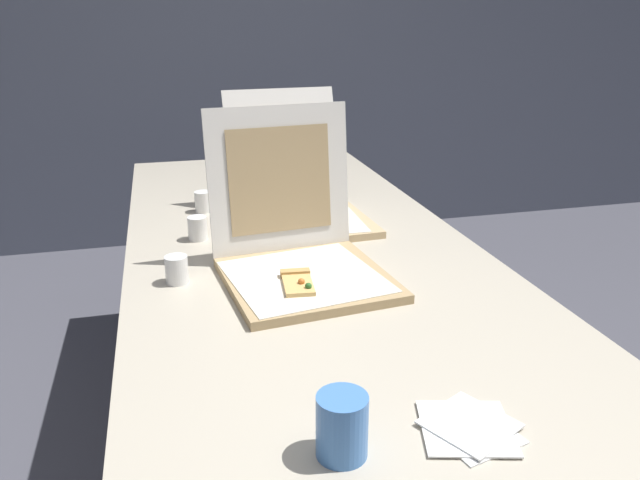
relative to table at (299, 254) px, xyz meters
name	(u,v)px	position (x,y,z in m)	size (l,w,h in m)	color
wall_back	(216,24)	(0.00, 2.20, 0.60)	(10.00, 0.10, 2.60)	slate
table	(299,254)	(0.00, 0.00, 0.00)	(0.98, 2.27, 0.74)	#BCB29E
pizza_box_front	(300,256)	(-0.05, -0.26, 0.10)	(0.43, 0.47, 0.40)	tan
pizza_box_middle	(300,203)	(0.05, 0.19, 0.10)	(0.41, 0.54, 0.39)	tan
cup_white_far	(203,202)	(-0.25, 0.35, 0.08)	(0.06, 0.06, 0.07)	white
cup_white_mid	(198,228)	(-0.28, 0.08, 0.08)	(0.06, 0.06, 0.07)	white
cup_white_near_center	(177,270)	(-0.36, -0.22, 0.08)	(0.06, 0.06, 0.07)	white
cup_printed_front	(342,426)	(-0.14, -0.93, 0.09)	(0.08, 0.08, 0.10)	#477FCC
napkin_pile	(470,428)	(0.07, -0.93, 0.05)	(0.18, 0.18, 0.01)	white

